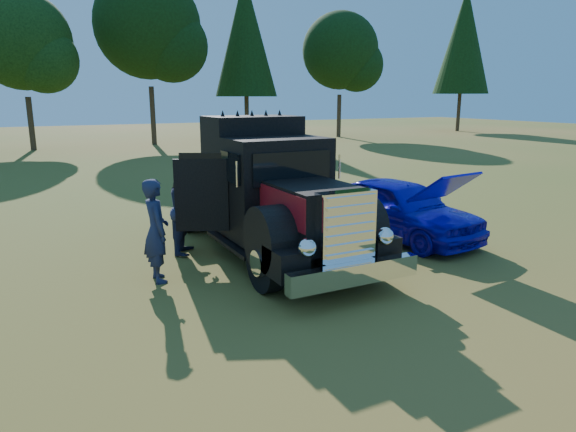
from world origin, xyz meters
The scene contains 5 objects.
ground centered at (0.00, 0.00, 0.00)m, with size 120.00×120.00×0.00m, color #345519.
diamond_t_truck centered at (0.06, 1.87, 1.28)m, with size 3.29×7.16×3.00m.
hotrod_coupe centered at (3.49, 1.57, 0.75)m, with size 2.33×4.55×1.89m.
spectator_near centered at (-2.57, 1.23, 0.98)m, with size 0.72×0.47×1.96m, color #1E1F46.
spectator_far centered at (-1.53, 2.76, 0.99)m, with size 0.97×0.75×1.99m, color #1D2345.
Camera 1 is at (-4.62, -8.14, 3.43)m, focal length 32.00 mm.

